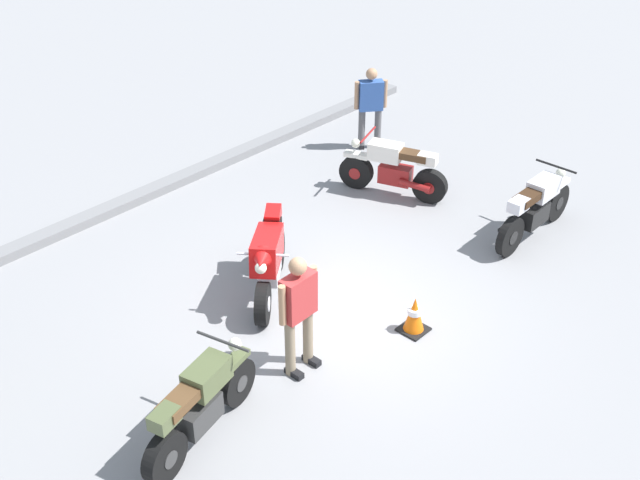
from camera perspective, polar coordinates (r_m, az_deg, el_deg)
The scene contains 9 objects.
ground_plane at distance 11.19m, azimuth 1.05°, elevation -5.12°, with size 40.00×40.00×0.00m, color gray.
curb_edge at distance 14.14m, azimuth -12.92°, elevation 2.98°, with size 14.00×0.30×0.15m, color gray.
motorcycle_olive_vintage at distance 9.17m, azimuth -8.55°, elevation -11.59°, with size 1.93×0.77×1.07m.
motorcycle_cream_vintage at distance 13.87m, azimuth 5.27°, elevation 5.03°, with size 0.90×1.89×1.07m.
motorcycle_red_sportbike at distance 11.23m, azimuth -3.70°, elevation -1.34°, with size 1.64×1.37×1.14m.
motorcycle_silver_cruiser at distance 13.02m, azimuth 15.10°, elevation 2.23°, with size 2.09×0.70×1.09m.
person_in_blue_shirt at distance 15.38m, azimuth 3.63°, elevation 9.67°, with size 0.56×0.51×1.62m.
person_in_red_shirt at distance 9.70m, azimuth -1.54°, elevation -4.85°, with size 0.64×0.31×1.65m.
traffic_cone at distance 10.78m, azimuth 6.75°, elevation -5.33°, with size 0.36×0.36×0.53m.
Camera 1 is at (-6.65, -5.93, 6.78)m, focal length 44.84 mm.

